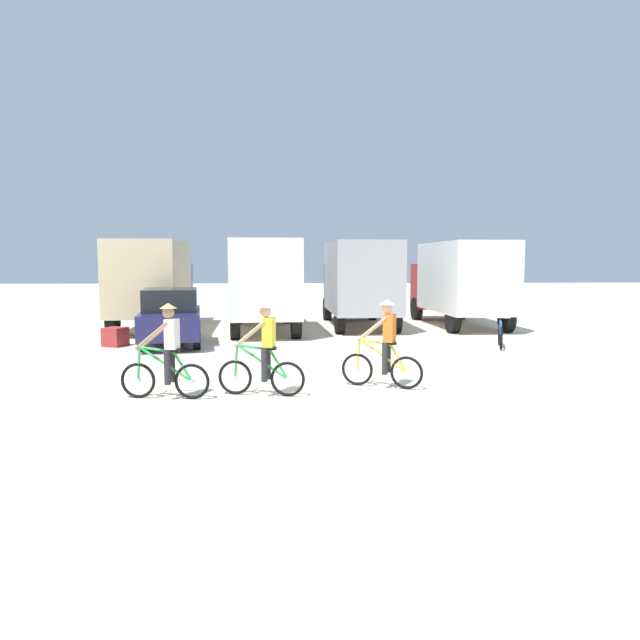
{
  "coord_description": "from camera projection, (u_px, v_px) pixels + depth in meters",
  "views": [
    {
      "loc": [
        -1.32,
        -11.1,
        2.58
      ],
      "look_at": [
        -0.53,
        3.71,
        1.1
      ],
      "focal_mm": 32.63,
      "sensor_mm": 36.0,
      "label": 1
    }
  ],
  "objects": [
    {
      "name": "box_truck_grey_hauler",
      "position": [
        359.0,
        280.0,
        23.14
      ],
      "size": [
        2.54,
        6.81,
        3.35
      ],
      "color": "#9E9EA3",
      "rests_on": "ground"
    },
    {
      "name": "box_truck_tan_camper",
      "position": [
        153.0,
        281.0,
        22.34
      ],
      "size": [
        2.7,
        6.86,
        3.35
      ],
      "color": "#CCB78E",
      "rests_on": "ground"
    },
    {
      "name": "ground_plane",
      "position": [
        357.0,
        395.0,
        11.35
      ],
      "size": [
        120.0,
        120.0,
        0.0
      ],
      "primitive_type": "plane",
      "color": "beige"
    },
    {
      "name": "box_truck_white_box",
      "position": [
        460.0,
        280.0,
        23.35
      ],
      "size": [
        2.69,
        6.85,
        3.35
      ],
      "color": "white",
      "rests_on": "ground"
    },
    {
      "name": "supply_crate",
      "position": [
        115.0,
        337.0,
        17.85
      ],
      "size": [
        0.78,
        0.79,
        0.58
      ],
      "primitive_type": "cube",
      "rotation": [
        0.0,
        0.0,
        2.75
      ],
      "color": "#9E2D2D",
      "rests_on": "ground"
    },
    {
      "name": "cyclist_near_camera",
      "position": [
        385.0,
        347.0,
        11.92
      ],
      "size": [
        1.6,
        0.82,
        1.82
      ],
      "color": "black",
      "rests_on": "ground"
    },
    {
      "name": "cyclist_cowboy_hat",
      "position": [
        264.0,
        352.0,
        11.19
      ],
      "size": [
        1.7,
        0.58,
        1.82
      ],
      "color": "black",
      "rests_on": "ground"
    },
    {
      "name": "box_truck_avon_van",
      "position": [
        264.0,
        281.0,
        21.62
      ],
      "size": [
        2.81,
        6.89,
        3.35
      ],
      "color": "white",
      "rests_on": "ground"
    },
    {
      "name": "bicycle_spare",
      "position": [
        500.0,
        334.0,
        17.62
      ],
      "size": [
        0.67,
        1.67,
        0.97
      ],
      "color": "black",
      "rests_on": "ground"
    },
    {
      "name": "cyclist_orange_shirt",
      "position": [
        167.0,
        355.0,
        10.93
      ],
      "size": [
        1.72,
        0.53,
        1.82
      ],
      "color": "black",
      "rests_on": "ground"
    },
    {
      "name": "sedan_parked",
      "position": [
        171.0,
        317.0,
        18.16
      ],
      "size": [
        2.37,
        4.42,
        1.76
      ],
      "color": "#1E1E4C",
      "rests_on": "ground"
    }
  ]
}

